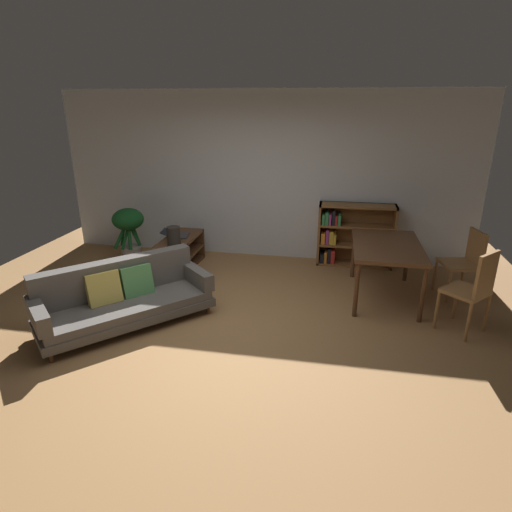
{
  "coord_description": "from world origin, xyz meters",
  "views": [
    {
      "loc": [
        1.18,
        -4.16,
        2.49
      ],
      "look_at": [
        0.27,
        0.66,
        0.71
      ],
      "focal_mm": 29.71,
      "sensor_mm": 36.0,
      "label": 1
    }
  ],
  "objects_px": {
    "dining_chair_far": "(465,260)",
    "dining_table": "(387,249)",
    "fabric_couch": "(123,297)",
    "bookshelf": "(350,235)",
    "media_console": "(178,255)",
    "dining_chair_near": "(473,288)",
    "potted_floor_plant": "(129,227)",
    "open_laptop": "(177,235)",
    "desk_speaker": "(174,236)"
  },
  "relations": [
    {
      "from": "desk_speaker",
      "to": "dining_chair_far",
      "type": "relative_size",
      "value": 0.31
    },
    {
      "from": "open_laptop",
      "to": "bookshelf",
      "type": "height_order",
      "value": "bookshelf"
    },
    {
      "from": "potted_floor_plant",
      "to": "fabric_couch",
      "type": "bearing_deg",
      "value": -65.7
    },
    {
      "from": "desk_speaker",
      "to": "dining_chair_near",
      "type": "bearing_deg",
      "value": -13.9
    },
    {
      "from": "fabric_couch",
      "to": "dining_table",
      "type": "bearing_deg",
      "value": 22.65
    },
    {
      "from": "dining_table",
      "to": "dining_chair_near",
      "type": "bearing_deg",
      "value": -43.09
    },
    {
      "from": "fabric_couch",
      "to": "bookshelf",
      "type": "height_order",
      "value": "bookshelf"
    },
    {
      "from": "open_laptop",
      "to": "bookshelf",
      "type": "bearing_deg",
      "value": 12.75
    },
    {
      "from": "fabric_couch",
      "to": "potted_floor_plant",
      "type": "height_order",
      "value": "potted_floor_plant"
    },
    {
      "from": "open_laptop",
      "to": "dining_table",
      "type": "height_order",
      "value": "dining_table"
    },
    {
      "from": "dining_chair_near",
      "to": "bookshelf",
      "type": "height_order",
      "value": "bookshelf"
    },
    {
      "from": "dining_chair_near",
      "to": "potted_floor_plant",
      "type": "bearing_deg",
      "value": 162.76
    },
    {
      "from": "open_laptop",
      "to": "dining_chair_near",
      "type": "distance_m",
      "value": 4.23
    },
    {
      "from": "desk_speaker",
      "to": "potted_floor_plant",
      "type": "distance_m",
      "value": 1.14
    },
    {
      "from": "fabric_couch",
      "to": "desk_speaker",
      "type": "relative_size",
      "value": 6.9
    },
    {
      "from": "media_console",
      "to": "open_laptop",
      "type": "height_order",
      "value": "open_laptop"
    },
    {
      "from": "dining_chair_near",
      "to": "fabric_couch",
      "type": "bearing_deg",
      "value": -172.97
    },
    {
      "from": "fabric_couch",
      "to": "media_console",
      "type": "distance_m",
      "value": 1.73
    },
    {
      "from": "media_console",
      "to": "dining_table",
      "type": "xyz_separation_m",
      "value": [
        3.06,
        -0.43,
        0.43
      ]
    },
    {
      "from": "dining_table",
      "to": "bookshelf",
      "type": "xyz_separation_m",
      "value": [
        -0.43,
        1.2,
        -0.19
      ]
    },
    {
      "from": "fabric_couch",
      "to": "dining_table",
      "type": "distance_m",
      "value": 3.38
    },
    {
      "from": "dining_chair_near",
      "to": "dining_chair_far",
      "type": "height_order",
      "value": "dining_chair_near"
    },
    {
      "from": "fabric_couch",
      "to": "bookshelf",
      "type": "xyz_separation_m",
      "value": [
        2.67,
        2.5,
        0.17
      ]
    },
    {
      "from": "open_laptop",
      "to": "dining_table",
      "type": "bearing_deg",
      "value": -10.71
    },
    {
      "from": "dining_table",
      "to": "potted_floor_plant",
      "type": "bearing_deg",
      "value": 170.02
    },
    {
      "from": "desk_speaker",
      "to": "dining_chair_far",
      "type": "height_order",
      "value": "dining_chair_far"
    },
    {
      "from": "dining_chair_near",
      "to": "dining_table",
      "type": "bearing_deg",
      "value": 136.91
    },
    {
      "from": "fabric_couch",
      "to": "media_console",
      "type": "relative_size",
      "value": 1.52
    },
    {
      "from": "open_laptop",
      "to": "potted_floor_plant",
      "type": "xyz_separation_m",
      "value": [
        -0.87,
        0.11,
        0.05
      ]
    },
    {
      "from": "fabric_couch",
      "to": "dining_table",
      "type": "height_order",
      "value": "dining_table"
    },
    {
      "from": "dining_table",
      "to": "dining_chair_near",
      "type": "xyz_separation_m",
      "value": [
        0.86,
        -0.81,
        -0.12
      ]
    },
    {
      "from": "dining_table",
      "to": "media_console",
      "type": "bearing_deg",
      "value": 171.93
    },
    {
      "from": "desk_speaker",
      "to": "potted_floor_plant",
      "type": "bearing_deg",
      "value": 151.03
    },
    {
      "from": "dining_chair_near",
      "to": "open_laptop",
      "type": "bearing_deg",
      "value": 160.72
    },
    {
      "from": "desk_speaker",
      "to": "potted_floor_plant",
      "type": "relative_size",
      "value": 0.32
    },
    {
      "from": "desk_speaker",
      "to": "fabric_couch",
      "type": "bearing_deg",
      "value": -93.84
    },
    {
      "from": "fabric_couch",
      "to": "media_console",
      "type": "bearing_deg",
      "value": 88.72
    },
    {
      "from": "dining_chair_far",
      "to": "dining_table",
      "type": "bearing_deg",
      "value": -167.49
    },
    {
      "from": "potted_floor_plant",
      "to": "open_laptop",
      "type": "bearing_deg",
      "value": -7.32
    },
    {
      "from": "open_laptop",
      "to": "desk_speaker",
      "type": "xyz_separation_m",
      "value": [
        0.13,
        -0.44,
        0.12
      ]
    },
    {
      "from": "desk_speaker",
      "to": "dining_chair_near",
      "type": "height_order",
      "value": "dining_chair_near"
    },
    {
      "from": "open_laptop",
      "to": "potted_floor_plant",
      "type": "distance_m",
      "value": 0.88
    },
    {
      "from": "desk_speaker",
      "to": "bookshelf",
      "type": "xyz_separation_m",
      "value": [
        2.57,
        1.05,
        -0.15
      ]
    },
    {
      "from": "open_laptop",
      "to": "bookshelf",
      "type": "relative_size",
      "value": 0.38
    },
    {
      "from": "fabric_couch",
      "to": "open_laptop",
      "type": "relative_size",
      "value": 4.32
    },
    {
      "from": "open_laptop",
      "to": "bookshelf",
      "type": "xyz_separation_m",
      "value": [
        2.7,
        0.61,
        -0.03
      ]
    },
    {
      "from": "dining_chair_near",
      "to": "dining_chair_far",
      "type": "relative_size",
      "value": 1.08
    },
    {
      "from": "open_laptop",
      "to": "potted_floor_plant",
      "type": "height_order",
      "value": "potted_floor_plant"
    },
    {
      "from": "fabric_couch",
      "to": "dining_chair_far",
      "type": "distance_m",
      "value": 4.42
    },
    {
      "from": "open_laptop",
      "to": "dining_chair_near",
      "type": "relative_size",
      "value": 0.45
    }
  ]
}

